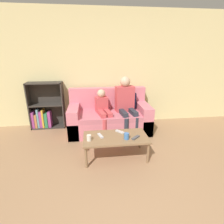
{
  "coord_description": "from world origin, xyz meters",
  "views": [
    {
      "loc": [
        -0.4,
        -1.24,
        1.71
      ],
      "look_at": [
        -0.02,
        1.83,
        0.63
      ],
      "focal_mm": 28.0,
      "sensor_mm": 36.0,
      "label": 1
    }
  ],
  "objects_px": {
    "bookshelf": "(45,110)",
    "cup_far": "(89,138)",
    "tv_remote_1": "(136,137)",
    "tv_remote_0": "(100,136)",
    "couch": "(109,117)",
    "cup_near": "(126,136)",
    "person_child": "(103,109)",
    "person_adult": "(126,100)",
    "tv_remote_2": "(120,132)",
    "coffee_table": "(116,138)"
  },
  "relations": [
    {
      "from": "bookshelf",
      "to": "cup_far",
      "type": "distance_m",
      "value": 1.83
    },
    {
      "from": "bookshelf",
      "to": "tv_remote_1",
      "type": "height_order",
      "value": "bookshelf"
    },
    {
      "from": "bookshelf",
      "to": "tv_remote_0",
      "type": "distance_m",
      "value": 1.85
    },
    {
      "from": "couch",
      "to": "bookshelf",
      "type": "distance_m",
      "value": 1.51
    },
    {
      "from": "cup_near",
      "to": "person_child",
      "type": "bearing_deg",
      "value": 105.24
    },
    {
      "from": "couch",
      "to": "tv_remote_0",
      "type": "distance_m",
      "value": 1.08
    },
    {
      "from": "couch",
      "to": "person_adult",
      "type": "height_order",
      "value": "person_adult"
    },
    {
      "from": "person_child",
      "to": "tv_remote_1",
      "type": "bearing_deg",
      "value": -78.92
    },
    {
      "from": "couch",
      "to": "cup_near",
      "type": "distance_m",
      "value": 1.2
    },
    {
      "from": "cup_far",
      "to": "tv_remote_1",
      "type": "bearing_deg",
      "value": -0.97
    },
    {
      "from": "cup_far",
      "to": "tv_remote_2",
      "type": "distance_m",
      "value": 0.58
    },
    {
      "from": "cup_near",
      "to": "tv_remote_2",
      "type": "relative_size",
      "value": 0.63
    },
    {
      "from": "couch",
      "to": "person_adult",
      "type": "distance_m",
      "value": 0.54
    },
    {
      "from": "couch",
      "to": "tv_remote_1",
      "type": "bearing_deg",
      "value": -75.8
    },
    {
      "from": "bookshelf",
      "to": "cup_far",
      "type": "bearing_deg",
      "value": -56.5
    },
    {
      "from": "couch",
      "to": "tv_remote_0",
      "type": "xyz_separation_m",
      "value": [
        -0.26,
        -1.05,
        0.09
      ]
    },
    {
      "from": "person_adult",
      "to": "cup_near",
      "type": "relative_size",
      "value": 12.1
    },
    {
      "from": "cup_near",
      "to": "tv_remote_1",
      "type": "height_order",
      "value": "cup_near"
    },
    {
      "from": "person_adult",
      "to": "couch",
      "type": "bearing_deg",
      "value": 159.44
    },
    {
      "from": "cup_far",
      "to": "coffee_table",
      "type": "bearing_deg",
      "value": 10.78
    },
    {
      "from": "coffee_table",
      "to": "person_adult",
      "type": "distance_m",
      "value": 1.13
    },
    {
      "from": "couch",
      "to": "coffee_table",
      "type": "relative_size",
      "value": 1.65
    },
    {
      "from": "person_child",
      "to": "cup_near",
      "type": "relative_size",
      "value": 9.45
    },
    {
      "from": "tv_remote_0",
      "to": "person_adult",
      "type": "bearing_deg",
      "value": 39.57
    },
    {
      "from": "bookshelf",
      "to": "person_child",
      "type": "xyz_separation_m",
      "value": [
        1.32,
        -0.49,
        0.13
      ]
    },
    {
      "from": "tv_remote_1",
      "to": "bookshelf",
      "type": "bearing_deg",
      "value": -172.71
    },
    {
      "from": "person_adult",
      "to": "coffee_table",
      "type": "bearing_deg",
      "value": -117.65
    },
    {
      "from": "person_child",
      "to": "tv_remote_2",
      "type": "xyz_separation_m",
      "value": [
        0.22,
        -0.81,
        -0.16
      ]
    },
    {
      "from": "bookshelf",
      "to": "cup_far",
      "type": "relative_size",
      "value": 11.3
    },
    {
      "from": "tv_remote_1",
      "to": "cup_near",
      "type": "bearing_deg",
      "value": -128.57
    },
    {
      "from": "couch",
      "to": "tv_remote_0",
      "type": "bearing_deg",
      "value": -104.13
    },
    {
      "from": "cup_near",
      "to": "couch",
      "type": "bearing_deg",
      "value": 96.93
    },
    {
      "from": "tv_remote_1",
      "to": "person_child",
      "type": "bearing_deg",
      "value": 161.38
    },
    {
      "from": "bookshelf",
      "to": "coffee_table",
      "type": "bearing_deg",
      "value": -45.02
    },
    {
      "from": "person_adult",
      "to": "cup_far",
      "type": "bearing_deg",
      "value": -134.01
    },
    {
      "from": "person_adult",
      "to": "tv_remote_1",
      "type": "xyz_separation_m",
      "value": [
        -0.05,
        -1.1,
        -0.31
      ]
    },
    {
      "from": "couch",
      "to": "tv_remote_2",
      "type": "relative_size",
      "value": 11.06
    },
    {
      "from": "tv_remote_1",
      "to": "tv_remote_2",
      "type": "relative_size",
      "value": 1.01
    },
    {
      "from": "tv_remote_0",
      "to": "tv_remote_2",
      "type": "bearing_deg",
      "value": -0.61
    },
    {
      "from": "bookshelf",
      "to": "cup_near",
      "type": "height_order",
      "value": "bookshelf"
    },
    {
      "from": "person_child",
      "to": "tv_remote_0",
      "type": "distance_m",
      "value": 0.94
    },
    {
      "from": "cup_far",
      "to": "bookshelf",
      "type": "bearing_deg",
      "value": 123.5
    },
    {
      "from": "person_adult",
      "to": "tv_remote_1",
      "type": "distance_m",
      "value": 1.15
    },
    {
      "from": "bookshelf",
      "to": "coffee_table",
      "type": "distance_m",
      "value": 2.05
    },
    {
      "from": "coffee_table",
      "to": "person_child",
      "type": "xyz_separation_m",
      "value": [
        -0.13,
        0.95,
        0.2
      ]
    },
    {
      "from": "tv_remote_1",
      "to": "couch",
      "type": "bearing_deg",
      "value": 152.72
    },
    {
      "from": "cup_near",
      "to": "tv_remote_0",
      "type": "bearing_deg",
      "value": 160.76
    },
    {
      "from": "cup_near",
      "to": "cup_far",
      "type": "bearing_deg",
      "value": 178.02
    },
    {
      "from": "cup_near",
      "to": "tv_remote_1",
      "type": "distance_m",
      "value": 0.16
    },
    {
      "from": "person_adult",
      "to": "person_child",
      "type": "distance_m",
      "value": 0.52
    }
  ]
}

